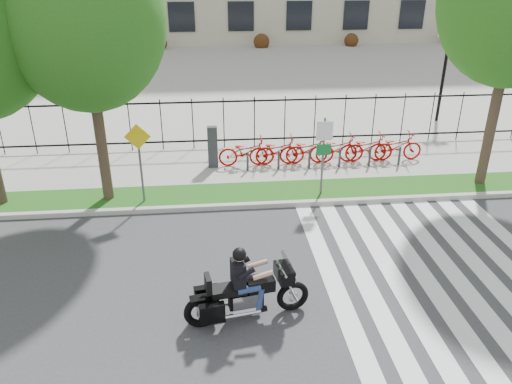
{
  "coord_description": "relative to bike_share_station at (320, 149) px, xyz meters",
  "views": [
    {
      "loc": [
        -0.58,
        -9.54,
        6.96
      ],
      "look_at": [
        0.65,
        3.0,
        1.04
      ],
      "focal_mm": 35.0,
      "sensor_mm": 36.0,
      "label": 1
    }
  ],
  "objects": [
    {
      "name": "sign_pole_warning",
      "position": [
        -6.08,
        -2.62,
        1.06
      ],
      "size": [
        0.78,
        0.09,
        2.49
      ],
      "color": "#59595B",
      "rests_on": "grass_verge"
    },
    {
      "name": "grass_verge",
      "position": [
        -3.41,
        -2.25,
        -0.6
      ],
      "size": [
        60.0,
        1.5,
        0.15
      ],
      "primitive_type": "cube",
      "color": "#205A16",
      "rests_on": "ground"
    },
    {
      "name": "motorcycle_rider",
      "position": [
        -3.34,
        -8.25,
        0.02
      ],
      "size": [
        2.7,
        1.02,
        2.1
      ],
      "color": "black",
      "rests_on": "ground"
    },
    {
      "name": "sign_pole_regulatory",
      "position": [
        -0.52,
        -2.62,
        1.06
      ],
      "size": [
        0.5,
        0.09,
        2.5
      ],
      "color": "#59595B",
      "rests_on": "grass_verge"
    },
    {
      "name": "bike_share_station",
      "position": [
        0.0,
        0.0,
        0.0
      ],
      "size": [
        7.88,
        0.89,
        1.5
      ],
      "color": "#2D2D33",
      "rests_on": "sidewalk"
    },
    {
      "name": "street_tree_1",
      "position": [
        -7.22,
        -2.25,
        4.81
      ],
      "size": [
        4.42,
        4.42,
        7.89
      ],
      "color": "#3C2B21",
      "rests_on": "grass_verge"
    },
    {
      "name": "lamp_post_right",
      "position": [
        6.59,
        4.8,
        2.53
      ],
      "size": [
        1.06,
        0.7,
        4.25
      ],
      "color": "black",
      "rests_on": "ground"
    },
    {
      "name": "curb",
      "position": [
        -3.41,
        -3.1,
        -0.6
      ],
      "size": [
        60.0,
        0.2,
        0.15
      ],
      "primitive_type": "cube",
      "color": "#ADABA3",
      "rests_on": "ground"
    },
    {
      "name": "sidewalk",
      "position": [
        -3.41,
        0.25,
        -0.6
      ],
      "size": [
        60.0,
        3.5,
        0.15
      ],
      "primitive_type": "cube",
      "color": "#9D9B93",
      "rests_on": "ground"
    },
    {
      "name": "crosswalk_stripes",
      "position": [
        1.41,
        -7.2,
        -0.67
      ],
      "size": [
        5.7,
        8.0,
        0.01
      ],
      "primitive_type": null,
      "color": "silver",
      "rests_on": "ground"
    },
    {
      "name": "iron_fence",
      "position": [
        -3.41,
        2.0,
        0.47
      ],
      "size": [
        30.0,
        0.06,
        2.0
      ],
      "primitive_type": null,
      "color": "black",
      "rests_on": "sidewalk"
    },
    {
      "name": "plaza",
      "position": [
        -3.41,
        17.8,
        -0.63
      ],
      "size": [
        80.0,
        34.0,
        0.1
      ],
      "primitive_type": "cube",
      "color": "#9D9B93",
      "rests_on": "ground"
    },
    {
      "name": "ground",
      "position": [
        -3.41,
        -7.2,
        -0.68
      ],
      "size": [
        120.0,
        120.0,
        0.0
      ],
      "primitive_type": "plane",
      "color": "#37373A",
      "rests_on": "ground"
    }
  ]
}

